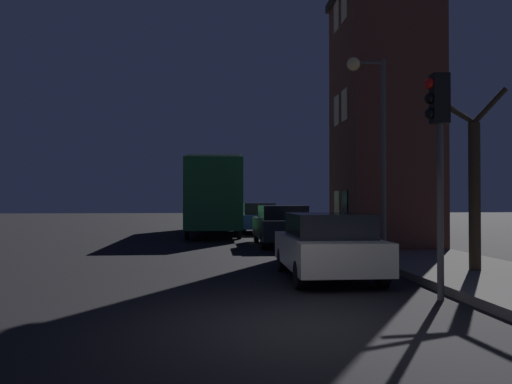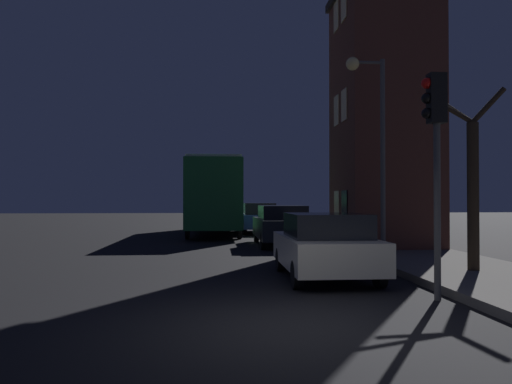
% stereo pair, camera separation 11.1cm
% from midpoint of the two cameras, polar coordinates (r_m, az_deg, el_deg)
% --- Properties ---
extents(ground_plane, '(120.00, 120.00, 0.00)m').
position_cam_midpoint_polar(ground_plane, '(7.40, 5.18, -14.96)').
color(ground_plane, black).
extents(brick_building, '(3.38, 3.87, 9.34)m').
position_cam_midpoint_polar(brick_building, '(18.78, 14.21, 8.53)').
color(brick_building, brown).
rests_on(brick_building, sidewalk).
extents(streetlamp, '(1.17, 0.39, 5.81)m').
position_cam_midpoint_polar(streetlamp, '(15.17, 13.02, 7.77)').
color(streetlamp, '#4C4C4C').
rests_on(streetlamp, sidewalk).
extents(traffic_light, '(0.43, 0.24, 4.07)m').
position_cam_midpoint_polar(traffic_light, '(9.58, 19.78, 5.95)').
color(traffic_light, '#4C4C4C').
rests_on(traffic_light, ground).
extents(bare_tree, '(1.79, 1.09, 4.24)m').
position_cam_midpoint_polar(bare_tree, '(12.63, 23.35, 0.99)').
color(bare_tree, '#2D2319').
rests_on(bare_tree, sidewalk).
extents(bus, '(2.56, 10.04, 3.74)m').
position_cam_midpoint_polar(bus, '(26.05, -5.04, 0.06)').
color(bus, '#1E6B33').
rests_on(bus, ground).
extents(car_near_lane, '(1.89, 3.93, 1.49)m').
position_cam_midpoint_polar(car_near_lane, '(11.49, 7.87, -6.03)').
color(car_near_lane, beige).
rests_on(car_near_lane, ground).
extents(car_mid_lane, '(1.89, 4.59, 1.57)m').
position_cam_midpoint_polar(car_mid_lane, '(19.53, 2.77, -3.75)').
color(car_mid_lane, black).
rests_on(car_mid_lane, ground).
extents(car_far_lane, '(1.83, 4.50, 1.61)m').
position_cam_midpoint_polar(car_far_lane, '(26.94, 0.09, -2.95)').
color(car_far_lane, navy).
rests_on(car_far_lane, ground).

